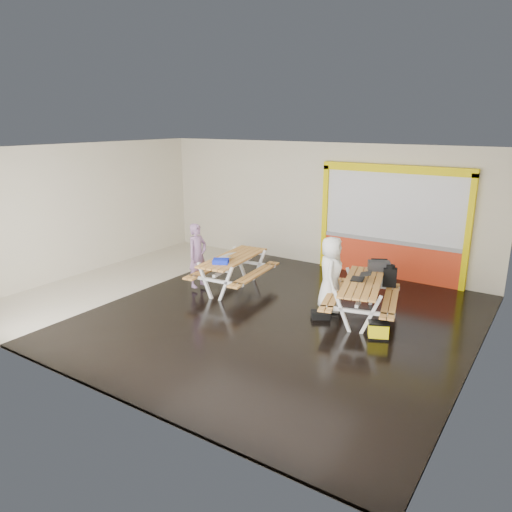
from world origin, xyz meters
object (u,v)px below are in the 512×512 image
Objects in this scene: person_left at (198,255)px; fluke_bag at (378,331)px; dark_case at (321,315)px; laptop_right at (360,277)px; backpack at (390,276)px; blue_pouch at (221,261)px; picnic_table_left at (233,265)px; toolbox at (379,266)px; person_right at (331,274)px; laptop_left at (225,257)px; picnic_table_right at (362,290)px.

person_left is 4.76m from fluke_bag.
laptop_right is at bearing 44.32° from dark_case.
backpack is (0.37, 0.81, -0.13)m from laptop_right.
picnic_table_left is at bearing 98.08° from blue_pouch.
toolbox reaches higher than fluke_bag.
backpack is 1.06× the size of fluke_bag.
backpack is (0.28, -0.03, -0.18)m from toolbox.
dark_case is at bearing -135.68° from laptop_right.
person_left is 4.08× the size of dark_case.
blue_pouch is (0.81, -0.14, 0.01)m from person_left.
person_right is 3.10× the size of toolbox.
blue_pouch is (-2.49, -0.65, 0.03)m from person_right.
person_left is 3.76× the size of laptop_left.
laptop_right is at bearing -77.93° from person_left.
backpack is (3.59, 0.94, 0.11)m from picnic_table_left.
blue_pouch is 2.65m from dark_case.
laptop_left is 1.17× the size of blue_pouch.
person_right reaches higher than picnic_table_right.
laptop_left is 0.85× the size of backpack.
backpack reaches higher than fluke_bag.
laptop_left is at bearing -172.79° from laptop_right.
picnic_table_left is at bearing 169.16° from fluke_bag.
person_right is (-0.72, -0.00, 0.24)m from picnic_table_right.
blue_pouch reaches higher than picnic_table_left.
person_right reaches higher than dark_case.
fluke_bag is (0.75, -0.88, -0.69)m from laptop_right.
toolbox is (3.36, 1.25, 0.03)m from laptop_left.
person_left reaches higher than picnic_table_right.
laptop_left is 0.86× the size of laptop_right.
person_left reaches higher than backpack.
person_left is at bearing -171.43° from laptop_right.
backpack is at bearing -70.64° from person_right.
toolbox reaches higher than laptop_right.
picnic_table_right is at bearing -79.27° from person_left.
laptop_right reaches higher than blue_pouch.
person_right is at bearing -128.40° from toolbox.
laptop_left is at bearing -98.44° from picnic_table_left.
fluke_bag is (4.01, -0.47, -0.71)m from laptop_left.
laptop_left is 2.78m from dark_case.
person_right is at bearing 14.52° from blue_pouch.
person_right is 2.57m from blue_pouch.
picnic_table_right is 0.76m from person_right.
fluke_bag is (0.38, -1.70, -0.56)m from backpack.
backpack is at bearing 14.64° from picnic_table_left.
person_left is 0.83m from blue_pouch.
fluke_bag is at bearing -142.16° from person_right.
toolbox is 0.33m from backpack.
laptop_left reaches higher than dark_case.
fluke_bag is at bearing -2.22° from blue_pouch.
person_left is 3.43m from dark_case.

